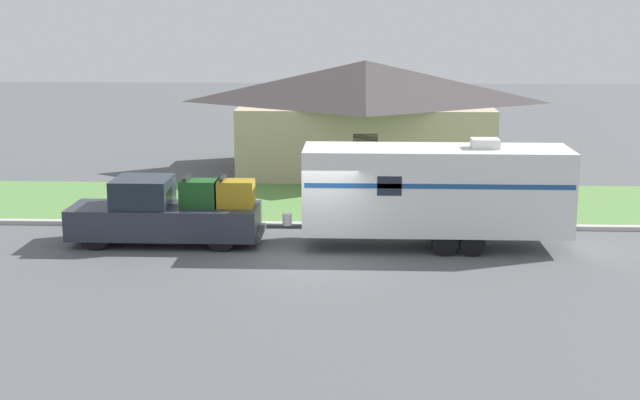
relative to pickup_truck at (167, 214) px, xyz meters
The scene contains 7 objects.
ground_plane 4.88m from the pickup_truck, 18.02° to the right, with size 120.00×120.00×0.00m, color #515456.
curb_strip 5.16m from the pickup_truck, 26.50° to the left, with size 80.00×0.30×0.14m.
lawn_strip 7.52m from the pickup_truck, 52.44° to the left, with size 80.00×7.00×0.03m.
house_across_street 14.23m from the pickup_truck, 64.59° to the left, with size 11.42×7.43×4.80m.
pickup_truck is the anchor object (origin of this frame).
travel_trailer 8.13m from the pickup_truck, ahead, with size 8.96×2.27×3.28m.
mailbox 3.45m from the pickup_truck, 80.97° to the left, with size 0.48×0.20×1.37m.
Camera 1 is at (1.22, -24.50, 7.05)m, focal length 50.00 mm.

